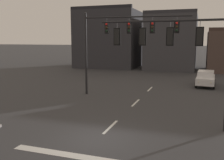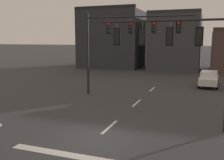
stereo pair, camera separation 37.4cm
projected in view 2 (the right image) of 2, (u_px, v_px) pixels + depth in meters
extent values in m
plane|color=#353538|center=(95.00, 139.00, 12.90)|extent=(400.00, 400.00, 0.00)
cube|color=silver|center=(76.00, 156.00, 11.05)|extent=(6.40, 0.50, 0.01)
cube|color=silver|center=(110.00, 127.00, 14.76)|extent=(0.16, 2.40, 0.01)
cube|color=silver|center=(137.00, 103.00, 20.32)|extent=(0.16, 2.40, 0.01)
cube|color=silver|center=(152.00, 89.00, 25.88)|extent=(0.16, 2.40, 0.01)
cylinder|color=black|center=(162.00, 21.00, 14.31)|extent=(7.14, 0.24, 0.12)
cylinder|color=#56565B|center=(200.00, 24.00, 13.63)|extent=(0.03, 0.03, 0.35)
cube|color=black|center=(199.00, 36.00, 13.73)|extent=(0.30, 0.24, 0.90)
sphere|color=red|center=(200.00, 31.00, 13.80)|extent=(0.20, 0.20, 0.20)
sphere|color=#2D2314|center=(199.00, 36.00, 13.85)|extent=(0.20, 0.20, 0.20)
sphere|color=black|center=(199.00, 42.00, 13.89)|extent=(0.20, 0.20, 0.20)
cube|color=black|center=(199.00, 36.00, 13.71)|extent=(0.42, 0.04, 1.02)
cylinder|color=#56565B|center=(170.00, 25.00, 14.18)|extent=(0.03, 0.03, 0.35)
cube|color=black|center=(170.00, 37.00, 14.28)|extent=(0.30, 0.24, 0.90)
sphere|color=red|center=(170.00, 31.00, 14.35)|extent=(0.20, 0.20, 0.20)
sphere|color=#2D2314|center=(170.00, 37.00, 14.40)|extent=(0.20, 0.20, 0.20)
sphere|color=black|center=(170.00, 42.00, 14.44)|extent=(0.20, 0.20, 0.20)
cube|color=black|center=(170.00, 37.00, 14.26)|extent=(0.42, 0.04, 1.02)
cylinder|color=#56565B|center=(142.00, 25.00, 14.73)|extent=(0.03, 0.03, 0.35)
cube|color=black|center=(142.00, 37.00, 14.83)|extent=(0.30, 0.24, 0.90)
sphere|color=red|center=(143.00, 32.00, 14.91)|extent=(0.20, 0.20, 0.20)
sphere|color=#2D2314|center=(143.00, 37.00, 14.95)|extent=(0.20, 0.20, 0.20)
sphere|color=black|center=(143.00, 42.00, 14.99)|extent=(0.20, 0.20, 0.20)
cube|color=black|center=(142.00, 37.00, 14.81)|extent=(0.42, 0.04, 1.02)
cylinder|color=#56565B|center=(117.00, 26.00, 15.29)|extent=(0.03, 0.03, 0.35)
cube|color=black|center=(117.00, 37.00, 15.38)|extent=(0.30, 0.24, 0.90)
sphere|color=red|center=(118.00, 32.00, 15.46)|extent=(0.20, 0.20, 0.20)
sphere|color=#2D2314|center=(118.00, 37.00, 15.50)|extent=(0.20, 0.20, 0.20)
sphere|color=black|center=(118.00, 41.00, 15.55)|extent=(0.20, 0.20, 0.20)
cube|color=black|center=(117.00, 37.00, 15.37)|extent=(0.42, 0.04, 1.02)
cylinder|color=black|center=(88.00, 55.00, 23.21)|extent=(0.20, 0.20, 7.14)
cylinder|color=black|center=(138.00, 17.00, 21.48)|extent=(8.95, 0.78, 0.12)
sphere|color=black|center=(87.00, 13.00, 22.64)|extent=(0.18, 0.18, 0.18)
cylinder|color=#56565B|center=(109.00, 20.00, 22.21)|extent=(0.03, 0.03, 0.35)
cube|color=black|center=(109.00, 28.00, 22.31)|extent=(0.32, 0.26, 0.90)
sphere|color=red|center=(108.00, 24.00, 22.14)|extent=(0.20, 0.20, 0.20)
sphere|color=#2D2314|center=(108.00, 28.00, 22.19)|extent=(0.20, 0.20, 0.20)
sphere|color=black|center=(108.00, 31.00, 22.23)|extent=(0.20, 0.20, 0.20)
cube|color=black|center=(109.00, 28.00, 22.33)|extent=(0.42, 0.06, 1.02)
cylinder|color=#56565B|center=(131.00, 20.00, 21.68)|extent=(0.03, 0.03, 0.35)
cube|color=black|center=(131.00, 27.00, 21.78)|extent=(0.32, 0.26, 0.90)
sphere|color=red|center=(130.00, 24.00, 21.61)|extent=(0.20, 0.20, 0.20)
sphere|color=#2D2314|center=(130.00, 27.00, 21.65)|extent=(0.20, 0.20, 0.20)
sphere|color=black|center=(130.00, 31.00, 21.70)|extent=(0.20, 0.20, 0.20)
cube|color=black|center=(131.00, 27.00, 21.80)|extent=(0.42, 0.06, 1.02)
cylinder|color=#56565B|center=(154.00, 19.00, 21.15)|extent=(0.03, 0.03, 0.35)
cube|color=black|center=(154.00, 27.00, 21.25)|extent=(0.32, 0.26, 0.90)
sphere|color=red|center=(154.00, 23.00, 21.08)|extent=(0.20, 0.20, 0.20)
sphere|color=#2D2314|center=(154.00, 27.00, 21.12)|extent=(0.20, 0.20, 0.20)
sphere|color=black|center=(154.00, 30.00, 21.17)|extent=(0.20, 0.20, 0.20)
cube|color=black|center=(154.00, 27.00, 21.27)|extent=(0.42, 0.06, 1.02)
cylinder|color=#56565B|center=(179.00, 19.00, 20.62)|extent=(0.03, 0.03, 0.35)
cube|color=black|center=(179.00, 27.00, 20.72)|extent=(0.32, 0.26, 0.90)
sphere|color=red|center=(179.00, 23.00, 20.55)|extent=(0.20, 0.20, 0.20)
sphere|color=#2D2314|center=(178.00, 27.00, 20.59)|extent=(0.20, 0.20, 0.20)
sphere|color=black|center=(178.00, 30.00, 20.64)|extent=(0.20, 0.20, 0.20)
cube|color=black|center=(179.00, 27.00, 20.74)|extent=(0.42, 0.06, 1.02)
cube|color=silver|center=(209.00, 80.00, 27.26)|extent=(2.01, 4.48, 0.70)
cube|color=silver|center=(209.00, 74.00, 27.29)|extent=(1.71, 2.54, 0.56)
cube|color=#2D3842|center=(209.00, 75.00, 26.60)|extent=(1.53, 0.32, 0.47)
cube|color=#2D3842|center=(210.00, 73.00, 28.36)|extent=(1.53, 0.29, 0.46)
cylinder|color=black|center=(217.00, 86.00, 25.67)|extent=(0.25, 0.65, 0.64)
cylinder|color=black|center=(199.00, 85.00, 26.32)|extent=(0.25, 0.65, 0.64)
cylinder|color=black|center=(217.00, 82.00, 28.31)|extent=(0.25, 0.65, 0.64)
cylinder|color=black|center=(201.00, 81.00, 28.96)|extent=(0.25, 0.65, 0.64)
sphere|color=silver|center=(214.00, 83.00, 25.04)|extent=(0.16, 0.16, 0.16)
sphere|color=silver|center=(201.00, 82.00, 25.49)|extent=(0.16, 0.16, 0.16)
cube|color=maroon|center=(210.00, 77.00, 29.23)|extent=(1.37, 0.10, 0.12)
cube|color=#2D2D33|center=(114.00, 40.00, 46.78)|extent=(10.46, 9.81, 9.79)
cube|color=black|center=(104.00, 7.00, 41.72)|extent=(10.46, 0.60, 0.50)
cube|color=#38383D|center=(176.00, 43.00, 43.15)|extent=(7.90, 9.88, 8.75)
cube|color=#2B2B30|center=(173.00, 11.00, 38.14)|extent=(7.90, 0.60, 0.50)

